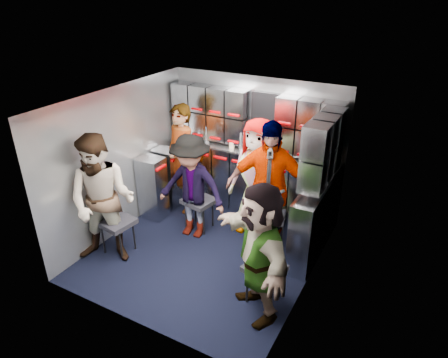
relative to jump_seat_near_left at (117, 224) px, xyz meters
The scene contains 29 objects.
floor 1.28m from the jump_seat_near_left, 29.39° to the left, with size 3.00×3.00×0.00m, color black.
wall_back 2.42m from the jump_seat_near_left, 63.34° to the left, with size 2.80×0.04×2.10m, color #979EA5.
wall_left 0.92m from the jump_seat_near_left, 120.62° to the left, with size 0.04×3.00×2.10m, color #979EA5.
wall_right 2.59m from the jump_seat_near_left, 13.57° to the left, with size 0.04×3.00×2.10m, color #979EA5.
ceiling 2.05m from the jump_seat_near_left, 29.39° to the left, with size 2.80×3.00×0.02m, color silver.
cart_bank_back 2.16m from the jump_seat_near_left, 60.83° to the left, with size 2.68×0.38×0.99m, color #9297A0.
cart_bank_left 1.16m from the jump_seat_near_left, 96.93° to the left, with size 0.38×0.76×0.99m, color #9297A0.
counter 2.23m from the jump_seat_near_left, 60.83° to the left, with size 2.68×0.42×0.03m, color silver.
locker_bank_back 2.44m from the jump_seat_near_left, 61.59° to the left, with size 2.68×0.28×0.82m, color #9297A0.
locker_bank_right 2.84m from the jump_seat_near_left, 29.31° to the left, with size 0.28×1.00×0.82m, color #9297A0.
right_cabinet 2.59m from the jump_seat_near_left, 27.38° to the left, with size 0.28×1.20×1.00m, color #9297A0.
coffee_niche 2.57m from the jump_seat_near_left, 58.43° to the left, with size 0.46×0.16×0.84m, color black, non-canonical shape.
red_latch_strip 2.03m from the jump_seat_near_left, 58.01° to the left, with size 2.60×0.02×0.03m, color #AD0004.
jump_seat_near_left is the anchor object (origin of this frame).
jump_seat_mid_left 1.21m from the jump_seat_near_left, 57.00° to the left, with size 0.48×0.47×0.49m.
jump_seat_center 2.10m from the jump_seat_near_left, 47.42° to the left, with size 0.47×0.46×0.43m.
jump_seat_mid_right 2.08m from the jump_seat_near_left, 34.20° to the left, with size 0.46×0.45×0.46m.
jump_seat_near_right 2.10m from the jump_seat_near_left, ahead, with size 0.48×0.47×0.48m.
attendant_standing 1.46m from the jump_seat_near_left, 85.06° to the left, with size 0.63×0.41×1.73m, color black.
attendant_arc_a 0.47m from the jump_seat_near_left, 90.00° to the right, with size 0.85×0.66×1.74m, color black.
attendant_arc_b 1.11m from the jump_seat_near_left, 51.70° to the left, with size 0.99×0.57×1.53m, color black.
attendant_arc_c 2.02m from the jump_seat_near_left, 43.88° to the left, with size 0.84×0.55×1.72m, color black.
attendant_arc_d 2.05m from the jump_seat_near_left, 29.91° to the left, with size 1.09×0.45×1.85m, color black.
attendant_arc_e 2.13m from the jump_seat_near_left, ahead, with size 1.47×0.47×1.59m, color black.
bottle_left 2.18m from the jump_seat_near_left, 63.02° to the left, with size 0.07×0.07×0.28m, color white.
bottle_mid 1.99m from the jump_seat_near_left, 79.83° to the left, with size 0.07×0.07×0.23m, color white.
bottle_right 2.76m from the jump_seat_near_left, 43.28° to the left, with size 0.06×0.06×0.23m, color white.
cup_left 2.08m from the jump_seat_near_left, 67.00° to the left, with size 0.08×0.08×0.10m, color #CDB591.
cup_right 2.85m from the jump_seat_near_left, 40.93° to the left, with size 0.08×0.08×0.09m, color #CDB591.
Camera 1 is at (2.34, -3.86, 3.32)m, focal length 32.00 mm.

